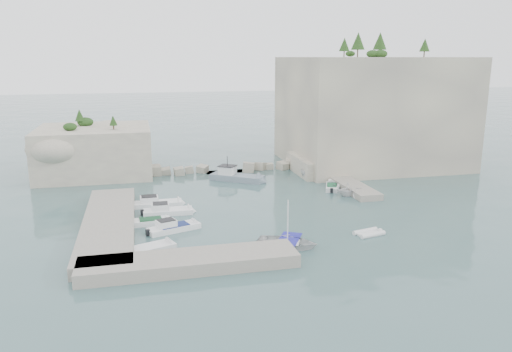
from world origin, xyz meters
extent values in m
plane|color=#426364|center=(0.00, 0.00, 0.00)|extent=(400.00, 400.00, 0.00)
cube|color=beige|center=(23.00, 23.00, 8.50)|extent=(26.00, 22.00, 17.00)
cube|color=beige|center=(13.00, 18.00, 1.25)|extent=(8.00, 10.00, 2.50)
cube|color=beige|center=(-20.00, 25.00, 3.50)|extent=(16.00, 14.00, 7.00)
cube|color=#9E9689|center=(-17.00, -1.00, 0.55)|extent=(5.00, 24.00, 1.10)
cube|color=#9E9689|center=(-10.00, -12.50, 0.55)|extent=(18.00, 4.00, 1.10)
cube|color=#9E9689|center=(13.50, 10.00, 0.40)|extent=(3.00, 16.00, 0.80)
cube|color=beige|center=(-1.00, 22.00, 0.70)|extent=(28.00, 3.00, 1.40)
imported|color=silver|center=(-0.74, -9.76, 0.00)|extent=(6.74, 6.13, 1.14)
imported|color=white|center=(11.83, 5.14, 0.00)|extent=(3.74, 3.30, 1.85)
imported|color=white|center=(10.70, 13.84, 0.00)|extent=(4.84, 3.77, 1.77)
cylinder|color=white|center=(-0.74, -9.76, 2.67)|extent=(0.10, 0.10, 4.20)
cone|color=#1E4219|center=(18.00, 18.00, 19.27)|extent=(1.96, 1.96, 2.45)
cone|color=#1E4219|center=(26.00, 27.00, 19.60)|extent=(2.24, 2.24, 2.80)
cone|color=#1E4219|center=(30.00, 20.00, 18.82)|extent=(1.57, 1.57, 1.96)
cone|color=#1E4219|center=(21.00, 30.00, 19.08)|extent=(1.79, 1.79, 2.24)
cone|color=#1E4219|center=(-22.00, 27.00, 8.62)|extent=(1.40, 1.40, 1.75)
cone|color=#1E4219|center=(-17.00, 22.00, 8.30)|extent=(1.12, 1.12, 1.40)
camera|label=1|loc=(-13.48, -51.11, 17.08)|focal=35.00mm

